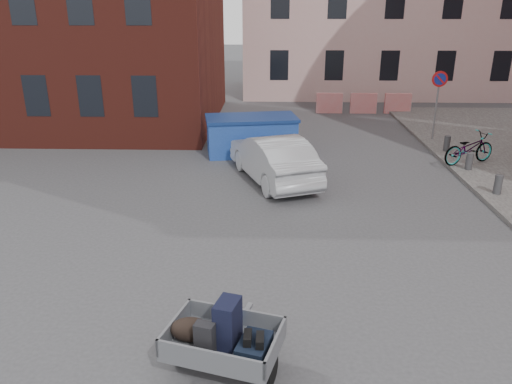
{
  "coord_description": "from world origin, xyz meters",
  "views": [
    {
      "loc": [
        -0.4,
        -9.99,
        5.15
      ],
      "look_at": [
        -0.74,
        0.71,
        1.1
      ],
      "focal_mm": 35.0,
      "sensor_mm": 36.0,
      "label": 1
    }
  ],
  "objects_px": {
    "dumpster": "(251,135)",
    "silver_car": "(273,158)",
    "bicycle": "(469,148)",
    "trailer": "(223,338)"
  },
  "relations": [
    {
      "from": "silver_car",
      "to": "bicycle",
      "type": "bearing_deg",
      "value": 172.24
    },
    {
      "from": "trailer",
      "to": "silver_car",
      "type": "relative_size",
      "value": 0.45
    },
    {
      "from": "silver_car",
      "to": "dumpster",
      "type": "bearing_deg",
      "value": -96.16
    },
    {
      "from": "dumpster",
      "to": "bicycle",
      "type": "height_order",
      "value": "dumpster"
    },
    {
      "from": "silver_car",
      "to": "bicycle",
      "type": "xyz_separation_m",
      "value": [
        6.53,
        1.56,
        -0.07
      ]
    },
    {
      "from": "silver_car",
      "to": "bicycle",
      "type": "height_order",
      "value": "silver_car"
    },
    {
      "from": "bicycle",
      "to": "trailer",
      "type": "bearing_deg",
      "value": 120.84
    },
    {
      "from": "trailer",
      "to": "bicycle",
      "type": "xyz_separation_m",
      "value": [
        7.27,
        10.26,
        0.04
      ]
    },
    {
      "from": "dumpster",
      "to": "silver_car",
      "type": "height_order",
      "value": "silver_car"
    },
    {
      "from": "trailer",
      "to": "dumpster",
      "type": "relative_size",
      "value": 0.56
    }
  ]
}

